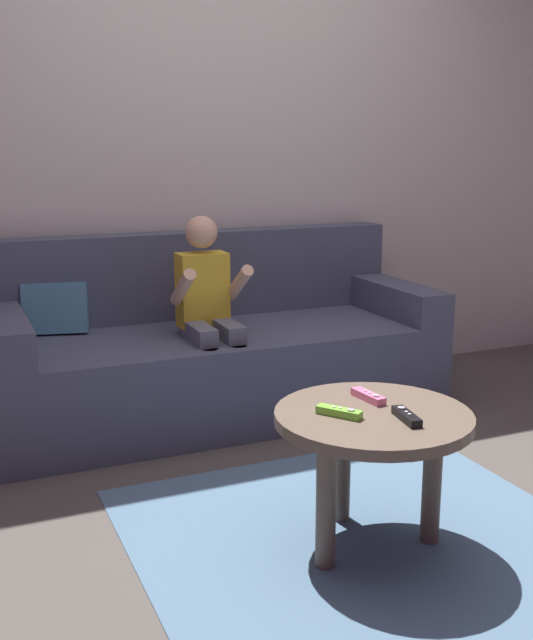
# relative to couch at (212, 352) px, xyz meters

# --- Properties ---
(ground_plane) EXTENTS (9.96, 9.96, 0.00)m
(ground_plane) POSITION_rel_couch_xyz_m (0.15, -1.22, -0.29)
(ground_plane) COLOR #4C4742
(wall_back) EXTENTS (4.98, 0.05, 2.50)m
(wall_back) POSITION_rel_couch_xyz_m (0.15, 0.39, 0.96)
(wall_back) COLOR beige
(wall_back) RESTS_ON ground
(couch) EXTENTS (2.03, 0.80, 0.82)m
(couch) POSITION_rel_couch_xyz_m (0.00, 0.00, 0.00)
(couch) COLOR #474C60
(couch) RESTS_ON ground
(person_seated_on_couch) EXTENTS (0.31, 0.38, 0.93)m
(person_seated_on_couch) POSITION_rel_couch_xyz_m (-0.07, -0.18, 0.25)
(person_seated_on_couch) COLOR slate
(person_seated_on_couch) RESTS_ON ground
(coffee_table) EXTENTS (0.60, 0.60, 0.44)m
(coffee_table) POSITION_rel_couch_xyz_m (0.03, -1.37, 0.08)
(coffee_table) COLOR brown
(coffee_table) RESTS_ON ground
(area_rug) EXTENTS (1.43, 1.43, 0.01)m
(area_rug) POSITION_rel_couch_xyz_m (0.03, -1.37, -0.28)
(area_rug) COLOR slate
(area_rug) RESTS_ON ground
(game_remote_black_near_edge) EXTENTS (0.06, 0.14, 0.03)m
(game_remote_black_near_edge) POSITION_rel_couch_xyz_m (0.08, -1.47, 0.17)
(game_remote_black_near_edge) COLOR black
(game_remote_black_near_edge) RESTS_ON coffee_table
(game_remote_lime_center) EXTENTS (0.11, 0.14, 0.03)m
(game_remote_lime_center) POSITION_rel_couch_xyz_m (-0.08, -1.36, 0.17)
(game_remote_lime_center) COLOR #72C638
(game_remote_lime_center) RESTS_ON coffee_table
(game_remote_pink_far_corner) EXTENTS (0.05, 0.14, 0.03)m
(game_remote_pink_far_corner) POSITION_rel_couch_xyz_m (0.08, -1.27, 0.17)
(game_remote_pink_far_corner) COLOR pink
(game_remote_pink_far_corner) RESTS_ON coffee_table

